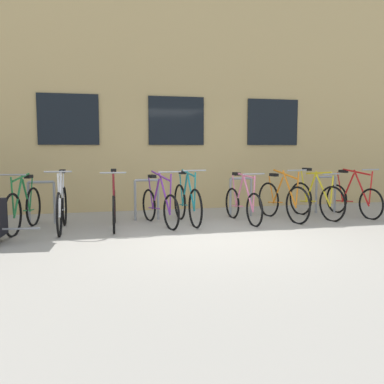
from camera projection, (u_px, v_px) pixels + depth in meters
The scene contains 12 objects.
ground_plane at pixel (215, 237), 6.83m from camera, with size 42.00×42.00×0.00m, color #9E998E.
storefront_building at pixel (154, 95), 12.94m from camera, with size 28.00×6.95×6.11m.
bike_rack at pixel (195, 194), 8.65m from camera, with size 6.51×0.05×0.83m.
bicycle_maroon at pixel (114, 207), 7.66m from camera, with size 0.44×1.69×1.07m.
bicycle_orange at pixel (282, 200), 8.46m from camera, with size 0.48×1.70×1.06m.
bicycle_teal at pixel (187, 203), 8.09m from camera, with size 0.44×1.70×1.07m.
bicycle_yellow at pixel (316, 199), 8.71m from camera, with size 0.50×1.65×1.04m.
bicycle_purple at pixel (159, 205), 7.89m from camera, with size 0.56×1.67×1.06m.
bicycle_white at pixel (62, 207), 7.40m from camera, with size 0.44×1.78×1.09m.
bicycle_pink at pixel (243, 203), 8.22m from camera, with size 0.44×1.62×1.00m.
bicycle_red at pixel (353, 198), 8.97m from camera, with size 0.45×1.63×1.04m.
bicycle_green at pixel (24, 208), 7.36m from camera, with size 0.51×1.68×1.04m.
Camera 1 is at (-1.92, -6.44, 1.46)m, focal length 39.27 mm.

